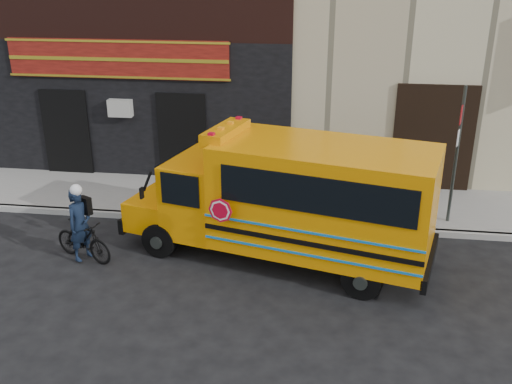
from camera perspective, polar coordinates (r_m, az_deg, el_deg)
The scene contains 7 objects.
ground at distance 12.18m, azimuth 1.23°, elevation -8.68°, with size 120.00×120.00×0.00m, color black.
curb at distance 14.43m, azimuth 2.44°, elevation -3.19°, with size 40.00×0.20×0.15m, color #9F9F99.
sidewalk at distance 15.80m, azimuth 2.96°, elevation -0.90°, with size 40.00×3.00×0.15m, color gray.
school_bus at distance 12.29m, azimuth 3.77°, elevation -0.56°, with size 7.21×3.76×2.92m.
sign_pole at distance 14.57m, azimuth 19.42°, elevation 3.73°, with size 0.13×0.30×3.59m.
bicycle at distance 13.28m, azimuth -16.91°, elevation -4.62°, with size 0.45×1.59×0.95m, color black.
cyclist at distance 13.11m, azimuth -17.14°, elevation -3.30°, with size 0.60×0.40×1.66m, color black.
Camera 1 is at (1.17, -10.41, 6.21)m, focal length 40.00 mm.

